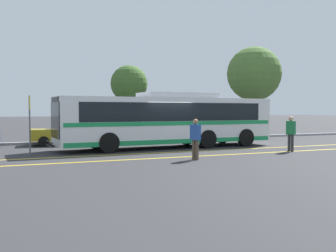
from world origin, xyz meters
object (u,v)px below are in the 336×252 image
Objects in this scene: pedestrian_0 at (291,131)px; pedestrian_1 at (195,137)px; tree_0 at (129,84)px; bus_stop_sign at (30,118)px; parked_car_2 at (144,131)px; parked_car_1 at (66,133)px; transit_bus at (168,119)px; tree_1 at (254,74)px.

pedestrian_1 is (-5.89, -1.06, -0.04)m from pedestrian_0.
pedestrian_0 is 0.31× the size of tree_0.
parked_car_2 is at bearing -59.90° from bus_stop_sign.
pedestrian_0 reaches higher than parked_car_2.
parked_car_1 is at bearing -3.43° from pedestrian_1.
tree_1 reaches higher than transit_bus.
parked_car_2 is (-0.17, 3.53, -0.84)m from transit_bus.
bus_stop_sign is 0.49× the size of tree_0.
parked_car_2 is 7.37m from tree_0.
transit_bus is 7.36m from bus_stop_sign.
parked_car_1 is 4.79m from parked_car_2.
pedestrian_1 is (-0.82, -8.78, 0.25)m from parked_car_2.
parked_car_1 is 2.38× the size of pedestrian_0.
tree_1 is (18.74, 9.34, 3.45)m from bus_stop_sign.
transit_bus is 5.38m from pedestrian_1.
tree_1 reaches higher than pedestrian_1.
tree_1 is (10.60, -1.72, 1.03)m from tree_0.
transit_bus reaches higher than bus_stop_sign.
transit_bus reaches higher than parked_car_1.
transit_bus is at bearing -37.30° from pedestrian_1.
bus_stop_sign is at bearing -153.51° from tree_1.
pedestrian_1 is 15.67m from tree_0.
tree_0 reaches higher than pedestrian_0.
bus_stop_sign is (-12.17, 3.12, 0.70)m from pedestrian_0.
pedestrian_0 is 14.68m from tree_1.
parked_car_2 is at bearing -91.36° from parked_car_1.
pedestrian_0 reaches higher than parked_car_1.
pedestrian_0 is at bearing -133.47° from transit_bus.
transit_bus is at bearing -144.23° from tree_1.
tree_0 is at bearing -7.78° from transit_bus.
parked_car_2 is at bearing -169.48° from pedestrian_0.
transit_bus is at bearing -124.86° from parked_car_1.
parked_car_2 is at bearing -99.07° from tree_0.
tree_0 is at bearing -33.53° from pedestrian_1.
parked_car_1 is 12.78m from pedestrian_0.
tree_1 is (11.63, 4.73, 4.44)m from parked_car_2.
tree_0 reaches higher than pedestrian_1.
tree_0 is (-4.04, 14.18, 3.13)m from pedestrian_0.
tree_1 is at bearing -69.27° from pedestrian_1.
parked_car_1 is 17.53m from tree_1.
bus_stop_sign is at bearing -127.11° from pedestrian_0.
transit_bus reaches higher than parked_car_2.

